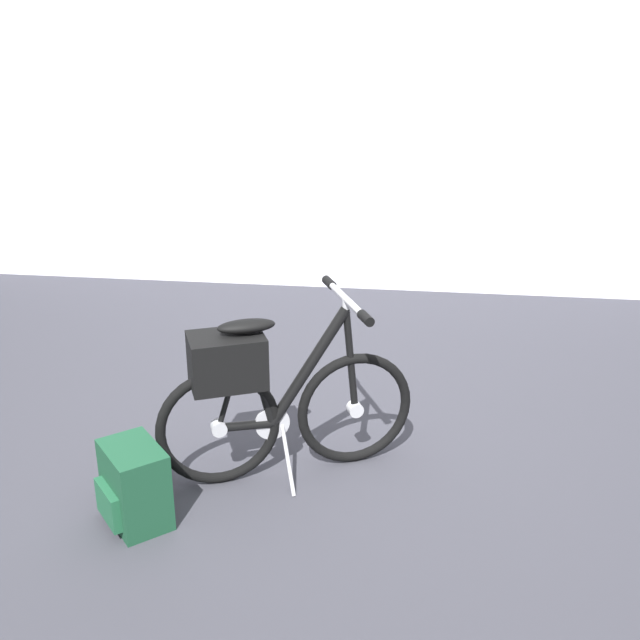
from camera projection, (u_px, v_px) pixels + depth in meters
ground_plane at (324, 472)px, 2.93m from camera, size 6.34×6.34×0.00m
back_wall at (373, 67)px, 4.73m from camera, size 6.34×0.10×3.03m
folding_bike_foreground at (269, 393)px, 2.80m from camera, size 0.97×0.59×0.74m
backpack_on_floor at (134, 486)px, 2.58m from camera, size 0.31×0.32×0.30m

